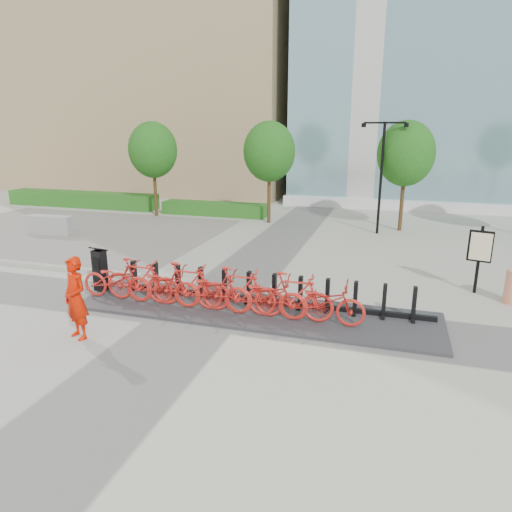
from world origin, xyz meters
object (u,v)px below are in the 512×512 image
(bike_0, at_px, (117,280))
(worker_red, at_px, (76,298))
(kiosk, at_px, (100,269))
(map_sign, at_px, (480,249))
(jersey_barrier, at_px, (50,225))

(bike_0, height_order, worker_red, worker_red)
(kiosk, xyz_separation_m, worker_red, (1.33, -2.76, 0.25))
(map_sign, bearing_deg, bike_0, -145.11)
(kiosk, xyz_separation_m, map_sign, (10.59, 3.20, 0.61))
(jersey_barrier, bearing_deg, bike_0, -44.16)
(bike_0, height_order, kiosk, kiosk)
(jersey_barrier, xyz_separation_m, map_sign, (17.58, -2.85, 0.91))
(kiosk, bearing_deg, bike_0, -19.72)
(kiosk, relative_size, map_sign, 0.66)
(map_sign, bearing_deg, worker_red, -133.02)
(kiosk, distance_m, worker_red, 3.07)
(jersey_barrier, bearing_deg, map_sign, -13.64)
(bike_0, bearing_deg, kiosk, 61.19)
(kiosk, bearing_deg, map_sign, 25.91)
(jersey_barrier, bearing_deg, worker_red, -51.09)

